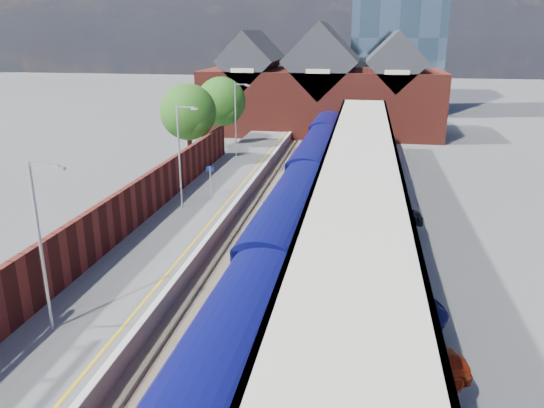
{
  "coord_description": "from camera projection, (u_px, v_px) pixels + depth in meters",
  "views": [
    {
      "loc": [
        5.56,
        -11.15,
        12.52
      ],
      "look_at": [
        0.34,
        18.94,
        2.6
      ],
      "focal_mm": 35.0,
      "sensor_mm": 36.0,
      "label": 1
    }
  ],
  "objects": [
    {
      "name": "lamp_post_c",
      "position": [
        181.0,
        151.0,
        35.33
      ],
      "size": [
        1.48,
        0.18,
        7.0
      ],
      "color": "#A5A8AA",
      "rests_on": "left_platform"
    },
    {
      "name": "tree_near",
      "position": [
        190.0,
        114.0,
        48.9
      ],
      "size": [
        5.2,
        5.2,
        8.1
      ],
      "color": "#382314",
      "rests_on": "ground"
    },
    {
      "name": "rails",
      "position": [
        270.0,
        235.0,
        33.92
      ],
      "size": [
        4.51,
        76.0,
        0.14
      ],
      "color": "slate",
      "rests_on": "ground"
    },
    {
      "name": "station_building",
      "position": [
        321.0,
        90.0,
        67.89
      ],
      "size": [
        30.0,
        12.12,
        13.78
      ],
      "color": "maroon",
      "rests_on": "ground"
    },
    {
      "name": "parked_car_blue",
      "position": [
        390.0,
        303.0,
        22.3
      ],
      "size": [
        5.31,
        3.86,
        1.34
      ],
      "primitive_type": "imported",
      "rotation": [
        0.0,
        0.0,
        1.19
      ],
      "color": "navy",
      "rests_on": "right_platform"
    },
    {
      "name": "parked_car_dark",
      "position": [
        385.0,
        214.0,
        33.14
      ],
      "size": [
        5.19,
        3.16,
        1.41
      ],
      "primitive_type": "imported",
      "rotation": [
        0.0,
        0.0,
        1.83
      ],
      "color": "black",
      "rests_on": "right_platform"
    },
    {
      "name": "ground",
      "position": [
        291.0,
        193.0,
        43.33
      ],
      "size": [
        240.0,
        240.0,
        0.0
      ],
      "primitive_type": "plane",
      "color": "#5B5B5E",
      "rests_on": "ground"
    },
    {
      "name": "platform_sign",
      "position": [
        210.0,
        177.0,
        37.69
      ],
      "size": [
        0.55,
        0.08,
        2.5
      ],
      "color": "#A5A8AA",
      "rests_on": "left_platform"
    },
    {
      "name": "brick_wall",
      "position": [
        100.0,
        229.0,
        28.47
      ],
      "size": [
        0.35,
        50.0,
        3.86
      ],
      "color": "maroon",
      "rests_on": "left_platform"
    },
    {
      "name": "coping_right",
      "position": [
        319.0,
        225.0,
        33.13
      ],
      "size": [
        0.3,
        76.0,
        0.05
      ],
      "primitive_type": "cube",
      "color": "silver",
      "rests_on": "right_platform"
    },
    {
      "name": "canopy",
      "position": [
        361.0,
        154.0,
        33.27
      ],
      "size": [
        4.5,
        52.0,
        4.48
      ],
      "color": "#0E1354",
      "rests_on": "right_platform"
    },
    {
      "name": "tree_far",
      "position": [
        222.0,
        103.0,
        56.23
      ],
      "size": [
        5.2,
        5.2,
        8.1
      ],
      "color": "#382314",
      "rests_on": "ground"
    },
    {
      "name": "lamp_post_b",
      "position": [
        43.0,
        238.0,
        20.34
      ],
      "size": [
        1.48,
        0.18,
        7.0
      ],
      "color": "#A5A8AA",
      "rests_on": "left_platform"
    },
    {
      "name": "coping_left",
      "position": [
        222.0,
        219.0,
        34.16
      ],
      "size": [
        0.3,
        76.0,
        0.05
      ],
      "primitive_type": "cube",
      "color": "silver",
      "rests_on": "left_platform"
    },
    {
      "name": "parked_car_red",
      "position": [
        406.0,
        363.0,
        18.07
      ],
      "size": [
        4.79,
        3.14,
        1.52
      ],
      "primitive_type": "imported",
      "rotation": [
        0.0,
        0.0,
        1.9
      ],
      "color": "maroon",
      "rests_on": "right_platform"
    },
    {
      "name": "left_platform",
      "position": [
        187.0,
        225.0,
        34.7
      ],
      "size": [
        5.0,
        76.0,
        1.0
      ],
      "primitive_type": "cube",
      "color": "#565659",
      "rests_on": "ground"
    },
    {
      "name": "ballast_bed",
      "position": [
        270.0,
        237.0,
        33.95
      ],
      "size": [
        6.0,
        76.0,
        0.06
      ],
      "primitive_type": "cube",
      "color": "#473D33",
      "rests_on": "ground"
    },
    {
      "name": "right_platform",
      "position": [
        365.0,
        236.0,
        32.83
      ],
      "size": [
        6.0,
        76.0,
        1.0
      ],
      "primitive_type": "cube",
      "color": "#565659",
      "rests_on": "ground"
    },
    {
      "name": "yellow_line",
      "position": [
        213.0,
        219.0,
        34.26
      ],
      "size": [
        0.14,
        76.0,
        0.01
      ],
      "primitive_type": "cube",
      "color": "yellow",
      "rests_on": "left_platform"
    },
    {
      "name": "train",
      "position": [
        305.0,
        180.0,
        39.04
      ],
      "size": [
        3.16,
        65.96,
        3.45
      ],
      "color": "#0B0D52",
      "rests_on": "ground"
    },
    {
      "name": "lamp_post_d",
      "position": [
        237.0,
        115.0,
        50.32
      ],
      "size": [
        1.48,
        0.18,
        7.0
      ],
      "color": "#A5A8AA",
      "rests_on": "left_platform"
    },
    {
      "name": "parked_car_silver",
      "position": [
        374.0,
        261.0,
        26.45
      ],
      "size": [
        4.01,
        2.02,
        1.26
      ],
      "primitive_type": "imported",
      "rotation": [
        0.0,
        0.0,
        1.76
      ],
      "color": "silver",
      "rests_on": "right_platform"
    }
  ]
}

